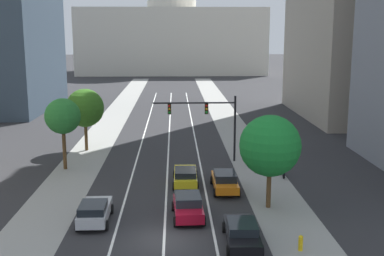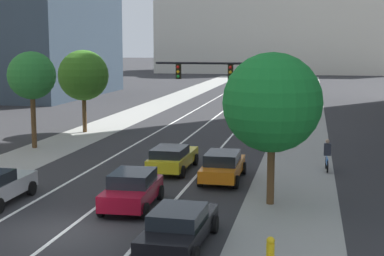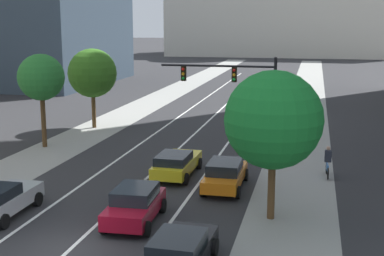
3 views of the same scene
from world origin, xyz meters
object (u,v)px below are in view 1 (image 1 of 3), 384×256
Objects in this scene: capitol_building at (172,28)px; car_crimson at (188,206)px; car_yellow at (185,176)px; car_black at (242,232)px; street_tree_near_right at (270,146)px; street_tree_mid_left at (63,117)px; traffic_signal_mast at (208,116)px; street_tree_near_left at (85,108)px; fire_hydrant at (301,243)px; car_silver at (94,211)px; cyclist at (282,167)px; car_orange at (225,181)px.

car_crimson is at bearing -89.27° from capitol_building.
car_crimson is 0.89× the size of car_yellow.
street_tree_near_right is (2.63, 5.85, 3.64)m from car_black.
capitol_building reaches higher than street_tree_mid_left.
street_tree_near_left reaches higher than traffic_signal_mast.
car_crimson is at bearing -99.21° from traffic_signal_mast.
fire_hydrant is at bearing -85.87° from street_tree_near_right.
car_silver is 2.48× the size of cyclist.
street_tree_near_right reaches higher than car_crimson.
car_orange is at bearing -55.95° from car_silver.
car_yellow is 8.53m from street_tree_near_right.
traffic_signal_mast reaches higher than car_crimson.
cyclist is 0.27× the size of street_tree_mid_left.
street_tree_mid_left reaches higher than car_black.
car_black is at bearing -112.00° from car_silver.
car_crimson is 11.96m from cyclist.
traffic_signal_mast is (2.28, 14.06, 3.55)m from car_crimson.
capitol_building is at bearing -1.89° from car_crimson.
street_tree_near_left is (-8.37, -96.76, -8.68)m from capitol_building.
street_tree_mid_left is (-16.60, 17.02, 4.25)m from fire_hydrant.
car_crimson is 2.43× the size of cyclist.
street_tree_mid_left is at bearing -170.38° from traffic_signal_mast.
street_tree_near_left reaches higher than car_black.
street_tree_mid_left is at bearing 41.59° from car_black.
capitol_building is at bearing -2.93° from car_silver.
capitol_building reaches higher than car_orange.
street_tree_mid_left is 19.05m from street_tree_near_right.
car_black is (8.89, -3.46, -0.06)m from car_silver.
car_silver is 13.94m from street_tree_mid_left.
car_yellow is at bearing 116.61° from fire_hydrant.
cyclist is (5.14, 12.92, 0.14)m from car_black.
car_crimson is at bearing -48.56° from street_tree_mid_left.
traffic_signal_mast reaches higher than car_orange.
cyclist reaches higher than car_crimson.
car_crimson is 7.05m from car_yellow.
cyclist is at bearing -29.27° from street_tree_near_left.
street_tree_mid_left reaches higher than car_crimson.
car_orange is at bearing -116.68° from car_yellow.
street_tree_near_left is at bearing 158.42° from traffic_signal_mast.
capitol_building is 8.39× the size of street_tree_mid_left.
street_tree_near_right is at bearing -79.00° from car_silver.
fire_hydrant is (6.09, -5.12, -0.33)m from car_crimson.
street_tree_near_left reaches higher than car_crimson.
fire_hydrant is (7.57, -120.74, -12.58)m from capitol_building.
car_yellow reaches higher than car_black.
car_black is at bearing -164.39° from car_yellow.
car_yellow is 0.73× the size of street_tree_near_right.
car_orange is 11.08m from fire_hydrant.
street_tree_near_left is (-12.82, 13.36, 3.61)m from car_orange.
street_tree_near_left is at bearing 40.55° from car_yellow.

